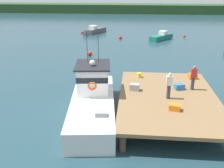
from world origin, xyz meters
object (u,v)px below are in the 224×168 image
(crate_single_far, at_px, (175,107))
(mooring_buoy_outer, at_px, (90,54))
(mooring_buoy_channel_marker, at_px, (120,37))
(mooring_buoy_spare_mooring, at_px, (82,32))
(crate_stack_mid_dock, at_px, (192,76))
(deckhand_by_the_boat, at_px, (193,77))
(moored_boat_near_channel, at_px, (162,37))
(crate_stack_near_edge, at_px, (179,87))
(bait_bucket, at_px, (139,75))
(crate_single_by_cleat, at_px, (135,87))
(mooring_buoy_inshore, at_px, (185,36))
(moored_boat_far_right, at_px, (95,31))
(deckhand_further_back, at_px, (169,85))
(main_fishing_boat, at_px, (93,98))

(crate_single_far, height_order, mooring_buoy_outer, crate_single_far)
(mooring_buoy_channel_marker, bearing_deg, mooring_buoy_spare_mooring, 149.16)
(crate_stack_mid_dock, xyz_separation_m, deckhand_by_the_boat, (-0.43, -2.10, 0.67))
(mooring_buoy_channel_marker, bearing_deg, moored_boat_near_channel, 0.96)
(crate_stack_near_edge, height_order, bait_bucket, crate_stack_near_edge)
(crate_single_by_cleat, distance_m, mooring_buoy_spare_mooring, 28.05)
(moored_boat_near_channel, bearing_deg, mooring_buoy_inshore, 31.62)
(crate_stack_near_edge, bearing_deg, moored_boat_far_right, 110.23)
(crate_stack_mid_dock, distance_m, deckhand_by_the_boat, 2.24)
(crate_single_by_cleat, relative_size, moored_boat_far_right, 0.12)
(deckhand_further_back, distance_m, mooring_buoy_spare_mooring, 29.82)
(crate_single_by_cleat, relative_size, bait_bucket, 1.76)
(deckhand_by_the_boat, distance_m, deckhand_further_back, 2.33)
(mooring_buoy_spare_mooring, height_order, mooring_buoy_outer, mooring_buoy_outer)
(bait_bucket, distance_m, mooring_buoy_spare_mooring, 25.79)
(crate_stack_mid_dock, height_order, mooring_buoy_spare_mooring, crate_stack_mid_dock)
(crate_single_by_cleat, relative_size, crate_stack_near_edge, 1.00)
(deckhand_by_the_boat, height_order, mooring_buoy_spare_mooring, deckhand_by_the_boat)
(main_fishing_boat, bearing_deg, moored_boat_near_channel, 74.73)
(bait_bucket, xyz_separation_m, mooring_buoy_channel_marker, (-2.56, 20.04, -1.13))
(bait_bucket, bearing_deg, deckhand_by_the_boat, -30.84)
(bait_bucket, xyz_separation_m, mooring_buoy_outer, (-5.50, 10.10, -1.11))
(main_fishing_boat, height_order, mooring_buoy_outer, main_fishing_boat)
(crate_single_far, height_order, mooring_buoy_inshore, crate_single_far)
(crate_stack_mid_dock, distance_m, mooring_buoy_channel_marker, 21.04)
(moored_boat_near_channel, bearing_deg, crate_stack_mid_dock, -89.11)
(crate_stack_near_edge, xyz_separation_m, deckhand_further_back, (-0.89, -1.54, 0.67))
(crate_stack_mid_dock, xyz_separation_m, mooring_buoy_outer, (-9.37, 10.06, -1.13))
(mooring_buoy_inshore, xyz_separation_m, mooring_buoy_outer, (-12.80, -12.35, 0.09))
(deckhand_by_the_boat, bearing_deg, mooring_buoy_inshore, 81.06)
(bait_bucket, bearing_deg, crate_single_far, -69.83)
(mooring_buoy_channel_marker, xyz_separation_m, mooring_buoy_outer, (-2.94, -9.95, 0.02))
(crate_stack_mid_dock, xyz_separation_m, mooring_buoy_spare_mooring, (-13.13, 24.00, -1.22))
(deckhand_further_back, xyz_separation_m, mooring_buoy_inshore, (5.58, 26.06, -1.88))
(main_fishing_boat, height_order, crate_stack_near_edge, main_fishing_boat)
(crate_stack_mid_dock, bearing_deg, mooring_buoy_channel_marker, 107.84)
(main_fishing_boat, xyz_separation_m, moored_boat_far_right, (-4.25, 27.88, -0.55))
(mooring_buoy_spare_mooring, bearing_deg, deckhand_further_back, -68.36)
(crate_stack_near_edge, relative_size, deckhand_by_the_boat, 0.37)
(crate_stack_near_edge, height_order, moored_boat_near_channel, crate_stack_near_edge)
(deckhand_further_back, height_order, mooring_buoy_channel_marker, deckhand_further_back)
(crate_single_far, relative_size, moored_boat_far_right, 0.12)
(deckhand_by_the_boat, relative_size, mooring_buoy_channel_marker, 3.42)
(moored_boat_near_channel, xyz_separation_m, mooring_buoy_channel_marker, (-6.12, -0.10, -0.19))
(mooring_buoy_inshore, bearing_deg, moored_boat_far_right, 172.38)
(crate_single_by_cleat, bearing_deg, mooring_buoy_outer, 112.36)
(crate_single_by_cleat, height_order, crate_single_far, crate_single_by_cleat)
(crate_stack_mid_dock, bearing_deg, bait_bucket, -179.37)
(deckhand_further_back, relative_size, moored_boat_far_right, 0.32)
(main_fishing_boat, xyz_separation_m, mooring_buoy_outer, (-2.60, 13.61, -0.75))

